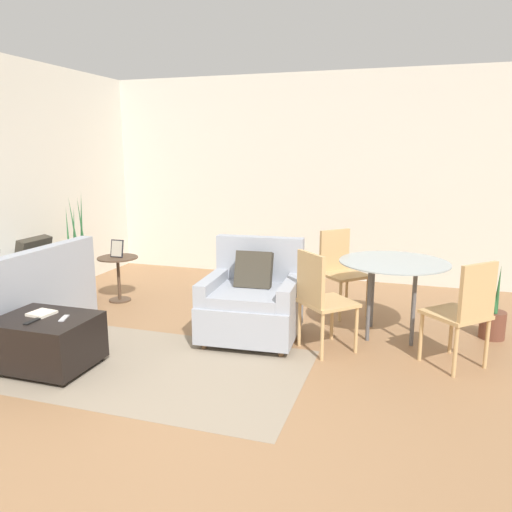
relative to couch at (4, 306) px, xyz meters
name	(u,v)px	position (x,y,z in m)	size (l,w,h in m)	color
ground_plane	(200,418)	(2.40, -0.83, -0.30)	(20.00, 20.00, 0.00)	#936B47
wall_back	(317,178)	(2.40, 3.14, 1.08)	(12.00, 0.06, 2.75)	beige
area_rug	(140,366)	(1.59, -0.23, -0.29)	(2.73, 1.50, 0.01)	gray
couch	(4,306)	(0.00, 0.00, 0.00)	(0.94, 1.73, 0.90)	#999EA8
armchair	(252,302)	(2.27, 0.68, 0.05)	(0.92, 0.88, 0.92)	#999EA8
ottoman	(47,341)	(0.90, -0.48, -0.06)	(0.75, 0.60, 0.43)	black
book_stack	(42,313)	(0.82, -0.43, 0.15)	(0.20, 0.20, 0.02)	beige
tv_remote_primary	(32,321)	(0.88, -0.60, 0.14)	(0.04, 0.15, 0.01)	black
tv_remote_secondary	(64,318)	(1.06, -0.46, 0.14)	(0.09, 0.15, 0.01)	#B7B7BC
potted_plant	(79,275)	(-0.12, 1.30, -0.02)	(0.33, 0.33, 1.28)	brown
side_table	(118,270)	(0.41, 1.32, 0.08)	(0.46, 0.46, 0.53)	#4C3828
picture_frame	(117,249)	(0.41, 1.32, 0.33)	(0.16, 0.07, 0.20)	black
dining_table	(394,271)	(3.52, 1.12, 0.34)	(1.02, 1.02, 0.73)	#99A8AD
dining_chair_near_left	(320,295)	(2.94, 0.53, 0.22)	(0.59, 0.59, 0.90)	tan
dining_chair_near_right	(465,308)	(4.11, 0.53, 0.22)	(0.59, 0.59, 0.90)	tan
dining_chair_far_left	(340,266)	(2.94, 1.70, 0.22)	(0.59, 0.59, 0.90)	tan
potted_plant_small	(493,319)	(4.45, 1.34, -0.11)	(0.23, 0.23, 0.72)	brown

